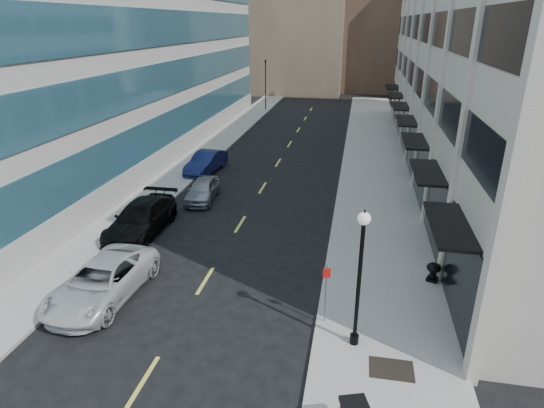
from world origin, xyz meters
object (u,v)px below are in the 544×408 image
at_px(car_blue_sedan, 206,162).
at_px(lamppost, 360,268).
at_px(traffic_signal, 265,63).
at_px(car_silver_sedan, 203,190).
at_px(car_white_van, 102,281).
at_px(car_black_pickup, 141,219).
at_px(urn_planter, 434,270).
at_px(sign_post, 326,285).

relative_size(car_blue_sedan, lamppost, 0.92).
bearing_deg(traffic_signal, car_silver_sedan, -85.74).
distance_m(car_white_van, car_black_pickup, 6.08).
height_order(car_black_pickup, urn_planter, car_black_pickup).
height_order(car_white_van, urn_planter, car_white_van).
bearing_deg(lamppost, traffic_signal, 105.42).
height_order(car_blue_sedan, sign_post, sign_post).
bearing_deg(car_white_van, car_silver_sedan, 91.05).
relative_size(traffic_signal, car_white_van, 1.25).
relative_size(traffic_signal, sign_post, 2.93).
distance_m(car_silver_sedan, sign_post, 14.12).
height_order(traffic_signal, urn_planter, traffic_signal).
bearing_deg(sign_post, traffic_signal, 88.78).
bearing_deg(sign_post, lamppost, -58.72).
xyz_separation_m(car_black_pickup, car_blue_sedan, (0.00, 10.65, -0.06)).
xyz_separation_m(traffic_signal, car_silver_sedan, (2.30, -30.87, -5.04)).
height_order(car_black_pickup, sign_post, sign_post).
relative_size(car_black_pickup, sign_post, 2.37).
xyz_separation_m(traffic_signal, urn_planter, (15.09, -38.39, -5.07)).
relative_size(car_silver_sedan, urn_planter, 4.85).
bearing_deg(car_silver_sedan, car_black_pickup, -111.91).
relative_size(car_white_van, car_black_pickup, 0.99).
relative_size(traffic_signal, car_silver_sedan, 1.75).
relative_size(car_white_van, car_silver_sedan, 1.40).
relative_size(car_black_pickup, urn_planter, 6.86).
distance_m(car_white_van, urn_planter, 13.66).
distance_m(car_black_pickup, urn_planter, 14.58).
xyz_separation_m(car_black_pickup, lamppost, (11.20, -7.10, 2.26)).
height_order(traffic_signal, car_white_van, traffic_signal).
relative_size(car_white_van, urn_planter, 6.78).
bearing_deg(lamppost, car_blue_sedan, 122.25).
bearing_deg(lamppost, sign_post, 136.88).
distance_m(car_black_pickup, car_silver_sedan, 5.41).
relative_size(car_white_van, sign_post, 2.34).
bearing_deg(lamppost, car_black_pickup, 147.64).
distance_m(lamppost, sign_post, 2.05).
bearing_deg(urn_planter, car_blue_sedan, 137.88).
relative_size(car_silver_sedan, sign_post, 1.67).
bearing_deg(car_silver_sedan, lamppost, -56.65).
xyz_separation_m(car_white_van, urn_planter, (13.18, 3.61, -0.13)).
height_order(car_silver_sedan, lamppost, lamppost).
height_order(car_silver_sedan, urn_planter, car_silver_sedan).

